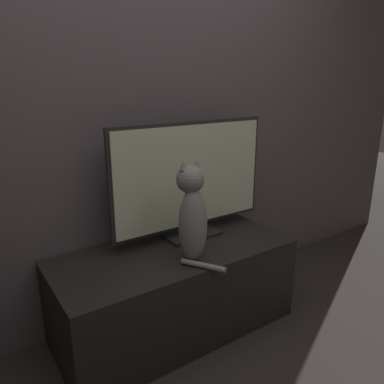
{
  "coord_description": "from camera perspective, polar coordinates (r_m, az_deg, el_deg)",
  "views": [
    {
      "loc": [
        -0.94,
        -0.64,
        1.35
      ],
      "look_at": [
        0.1,
        0.88,
        0.79
      ],
      "focal_mm": 35.0,
      "sensor_mm": 36.0,
      "label": 1
    }
  ],
  "objects": [
    {
      "name": "wall_back",
      "position": [
        2.09,
        -7.87,
        15.46
      ],
      "size": [
        4.8,
        0.05,
        2.6
      ],
      "color": "#564C51",
      "rests_on": "ground_plane"
    },
    {
      "name": "tv_stand",
      "position": [
        2.12,
        -2.61,
        -14.67
      ],
      "size": [
        1.28,
        0.56,
        0.48
      ],
      "color": "black",
      "rests_on": "ground_plane"
    },
    {
      "name": "tv",
      "position": [
        2.08,
        -0.17,
        1.95
      ],
      "size": [
        0.96,
        0.19,
        0.65
      ],
      "color": "black",
      "rests_on": "tv_stand"
    },
    {
      "name": "cat",
      "position": [
        1.81,
        0.01,
        -3.5
      ],
      "size": [
        0.15,
        0.29,
        0.51
      ],
      "rotation": [
        0.0,
        0.0,
        -0.05
      ],
      "color": "gray",
      "rests_on": "tv_stand"
    }
  ]
}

